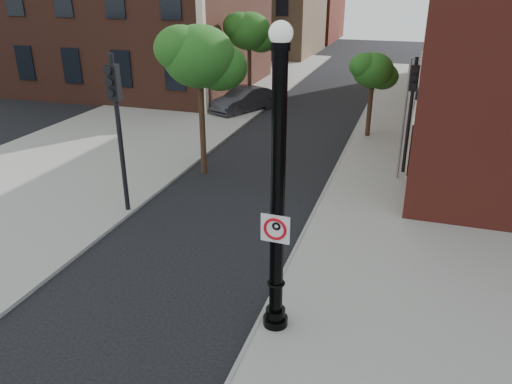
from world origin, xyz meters
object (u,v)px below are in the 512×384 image
(traffic_signal_left, at_px, (117,110))
(lamppost, at_px, (278,206))
(parked_car, at_px, (244,100))
(no_parking_sign, at_px, (275,229))
(traffic_signal_right, at_px, (412,98))

(traffic_signal_left, bearing_deg, lamppost, -39.79)
(lamppost, distance_m, parked_car, 20.86)
(lamppost, relative_size, no_parking_sign, 10.71)
(parked_car, height_order, traffic_signal_right, traffic_signal_right)
(lamppost, bearing_deg, parked_car, 111.22)
(no_parking_sign, bearing_deg, traffic_signal_right, 80.45)
(lamppost, distance_m, no_parking_sign, 0.49)
(parked_car, bearing_deg, no_parking_sign, -44.18)
(parked_car, distance_m, traffic_signal_left, 15.16)
(parked_car, xyz_separation_m, traffic_signal_right, (9.85, -8.04, 2.51))
(no_parking_sign, bearing_deg, traffic_signal_left, 147.22)
(lamppost, height_order, parked_car, lamppost)
(lamppost, relative_size, traffic_signal_right, 1.43)
(no_parking_sign, xyz_separation_m, parked_car, (-7.51, 19.49, -1.99))
(parked_car, bearing_deg, traffic_signal_left, -62.08)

